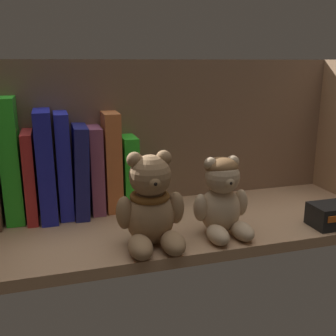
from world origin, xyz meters
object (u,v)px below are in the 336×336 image
object	(u,v)px
book_4	(63,163)
book_7	(111,161)
book_1	(12,159)
book_6	(95,168)
teddy_bear_smaller	(222,198)
teddy_bear_larger	(151,207)
book_2	(31,174)
book_3	(46,163)
book_8	(128,171)
book_5	(80,168)

from	to	relation	value
book_4	book_7	size ratio (longest dim) A/B	1.02
book_1	book_6	bearing A→B (deg)	0.00
book_1	teddy_bear_smaller	bearing A→B (deg)	-28.09
teddy_bear_larger	book_2	bearing A→B (deg)	134.14
book_2	book_4	size ratio (longest dim) A/B	0.84
book_1	book_3	world-z (taller)	book_1
book_2	book_3	distance (cm)	3.60
book_8	book_6	bearing A→B (deg)	180.00
book_5	book_6	xyz separation A→B (cm)	(3.10, 0.00, -0.24)
book_6	book_7	distance (cm)	3.60
book_8	teddy_bear_larger	size ratio (longest dim) A/B	0.95
book_5	teddy_bear_smaller	distance (cm)	29.90
book_1	teddy_bear_larger	size ratio (longest dim) A/B	1.48
book_8	teddy_bear_larger	distance (cm)	19.93
book_5	book_8	size ratio (longest dim) A/B	1.18
teddy_bear_larger	teddy_bear_smaller	distance (cm)	13.16
book_7	teddy_bear_smaller	world-z (taller)	book_7
book_1	book_6	distance (cm)	16.04
book_3	book_8	size ratio (longest dim) A/B	1.40
book_2	book_3	world-z (taller)	book_3
book_5	teddy_bear_larger	xyz separation A→B (cm)	(9.84, -19.91, -2.16)
book_5	book_1	bearing A→B (deg)	180.00
book_7	book_8	world-z (taller)	book_7
book_8	teddy_bear_smaller	world-z (taller)	book_8
book_6	teddy_bear_smaller	distance (cm)	27.57
book_1	teddy_bear_smaller	xyz separation A→B (cm)	(35.61, -19.00, -5.15)
book_3	book_5	world-z (taller)	book_3
book_2	book_4	xyz separation A→B (cm)	(6.36, 0.00, 1.65)
book_7	teddy_bear_smaller	size ratio (longest dim) A/B	1.43
book_4	book_6	world-z (taller)	book_4
book_2	book_7	xyz separation A→B (cm)	(15.92, 0.00, 1.44)
book_5	teddy_bear_smaller	world-z (taller)	book_5
book_3	book_6	bearing A→B (deg)	0.00
book_1	teddy_bear_smaller	size ratio (longest dim) A/B	1.68
book_1	book_2	world-z (taller)	book_1
book_3	teddy_bear_smaller	bearing A→B (deg)	-32.85
book_5	book_4	bearing A→B (deg)	180.00
book_1	book_8	distance (cm)	23.02
book_2	book_8	distance (cm)	19.50
teddy_bear_smaller	book_5	bearing A→B (deg)	140.40
book_7	book_8	size ratio (longest dim) A/B	1.33
book_1	book_4	bearing A→B (deg)	0.00
book_3	book_6	size ratio (longest dim) A/B	1.21
book_8	book_7	bearing A→B (deg)	180.00
book_6	book_5	bearing A→B (deg)	180.00
book_2	book_5	size ratio (longest dim) A/B	0.96
teddy_bear_smaller	book_7	bearing A→B (deg)	131.01
book_2	teddy_bear_smaller	distance (cm)	37.66
book_6	book_8	xyz separation A→B (cm)	(6.89, 0.00, -1.16)
book_4	teddy_bear_larger	xyz separation A→B (cm)	(12.97, -19.91, -3.47)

